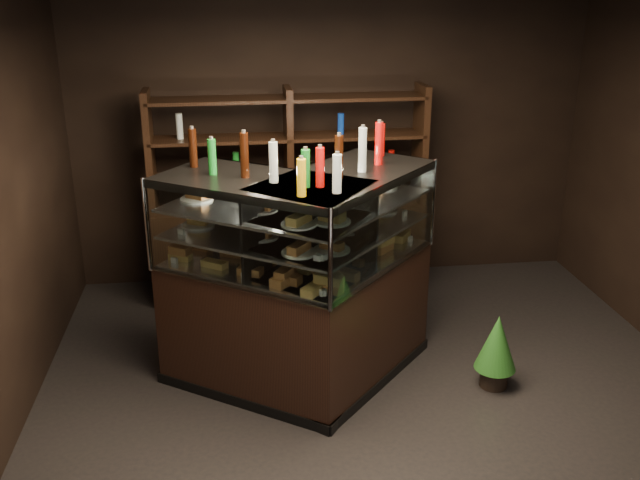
# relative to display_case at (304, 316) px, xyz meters

# --- Properties ---
(ground) EXTENTS (5.00, 5.00, 0.00)m
(ground) POSITION_rel_display_case_xyz_m (0.50, -0.44, -0.54)
(ground) COLOR black
(ground) RESTS_ON ground
(room_shell) EXTENTS (5.02, 5.02, 3.01)m
(room_shell) POSITION_rel_display_case_xyz_m (0.50, -0.44, 1.40)
(room_shell) COLOR black
(room_shell) RESTS_ON ground
(display_case) EXTENTS (2.20, 1.61, 1.63)m
(display_case) POSITION_rel_display_case_xyz_m (0.00, 0.00, 0.00)
(display_case) COLOR black
(display_case) RESTS_ON ground
(food_display) EXTENTS (1.74, 1.11, 0.49)m
(food_display) POSITION_rel_display_case_xyz_m (0.00, -0.01, 0.68)
(food_display) COLOR #C48246
(food_display) RESTS_ON display_case
(bottles_top) EXTENTS (1.56, 0.97, 0.30)m
(bottles_top) POSITION_rel_display_case_xyz_m (-0.00, 0.00, 1.22)
(bottles_top) COLOR #D8590A
(bottles_top) RESTS_ON display_case
(potted_conifer) EXTENTS (0.31, 0.31, 0.67)m
(potted_conifer) POSITION_rel_display_case_xyz_m (1.41, -0.29, -0.16)
(potted_conifer) COLOR black
(potted_conifer) RESTS_ON ground
(back_shelving) EXTENTS (2.55, 0.46, 2.00)m
(back_shelving) POSITION_rel_display_case_xyz_m (0.04, 1.61, 0.06)
(back_shelving) COLOR black
(back_shelving) RESTS_ON ground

